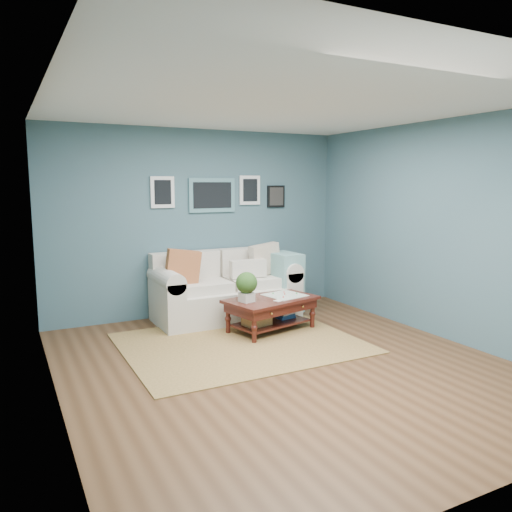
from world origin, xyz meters
TOP-DOWN VIEW (x-y plane):
  - room_shell at (0.01, 0.06)m, footprint 5.00×5.02m
  - area_rug at (-0.11, 0.87)m, footprint 2.74×2.19m
  - loveseat at (0.29, 2.03)m, footprint 2.07×0.94m
  - coffee_table at (0.41, 1.16)m, footprint 1.29×0.93m

SIDE VIEW (x-z plane):
  - area_rug at x=-0.11m, z-range 0.00..0.01m
  - coffee_table at x=0.41m, z-range -0.05..0.77m
  - loveseat at x=0.29m, z-range -0.10..0.97m
  - room_shell at x=0.01m, z-range 0.01..2.71m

